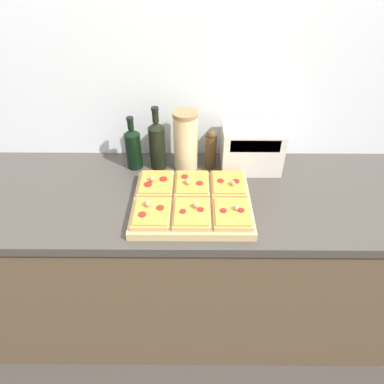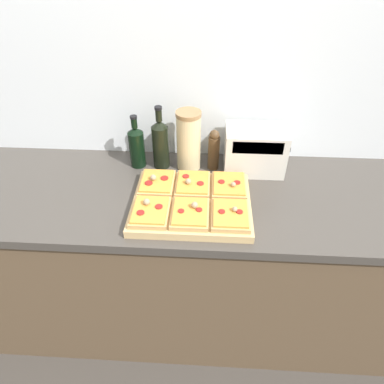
{
  "view_description": "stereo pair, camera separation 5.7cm",
  "coord_description": "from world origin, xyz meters",
  "px_view_note": "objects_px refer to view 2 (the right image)",
  "views": [
    {
      "loc": [
        0.06,
        -0.85,
        1.84
      ],
      "look_at": [
        0.05,
        0.25,
        0.97
      ],
      "focal_mm": 32.0,
      "sensor_mm": 36.0,
      "label": 1
    },
    {
      "loc": [
        0.12,
        -0.85,
        1.84
      ],
      "look_at": [
        0.05,
        0.25,
        0.97
      ],
      "focal_mm": 32.0,
      "sensor_mm": 36.0,
      "label": 2
    }
  ],
  "objects_px": {
    "cutting_board": "(192,204)",
    "grain_jar_tall": "(189,141)",
    "wine_bottle": "(160,143)",
    "pepper_mill": "(214,150)",
    "olive_oil_bottle": "(137,146)",
    "toaster_oven": "(255,150)"
  },
  "relations": [
    {
      "from": "cutting_board",
      "to": "toaster_oven",
      "type": "height_order",
      "value": "toaster_oven"
    },
    {
      "from": "cutting_board",
      "to": "wine_bottle",
      "type": "height_order",
      "value": "wine_bottle"
    },
    {
      "from": "toaster_oven",
      "to": "pepper_mill",
      "type": "bearing_deg",
      "value": 179.74
    },
    {
      "from": "olive_oil_bottle",
      "to": "cutting_board",
      "type": "bearing_deg",
      "value": -47.16
    },
    {
      "from": "wine_bottle",
      "to": "toaster_oven",
      "type": "bearing_deg",
      "value": -0.11
    },
    {
      "from": "olive_oil_bottle",
      "to": "grain_jar_tall",
      "type": "xyz_separation_m",
      "value": [
        0.24,
        0.0,
        0.04
      ]
    },
    {
      "from": "olive_oil_bottle",
      "to": "pepper_mill",
      "type": "relative_size",
      "value": 1.3
    },
    {
      "from": "grain_jar_tall",
      "to": "pepper_mill",
      "type": "bearing_deg",
      "value": 0.0
    },
    {
      "from": "cutting_board",
      "to": "wine_bottle",
      "type": "xyz_separation_m",
      "value": [
        -0.16,
        0.3,
        0.11
      ]
    },
    {
      "from": "pepper_mill",
      "to": "wine_bottle",
      "type": "bearing_deg",
      "value": 180.0
    },
    {
      "from": "toaster_oven",
      "to": "cutting_board",
      "type": "bearing_deg",
      "value": -132.85
    },
    {
      "from": "pepper_mill",
      "to": "toaster_oven",
      "type": "distance_m",
      "value": 0.19
    },
    {
      "from": "olive_oil_bottle",
      "to": "pepper_mill",
      "type": "bearing_deg",
      "value": 0.0
    },
    {
      "from": "wine_bottle",
      "to": "pepper_mill",
      "type": "distance_m",
      "value": 0.25
    },
    {
      "from": "olive_oil_bottle",
      "to": "grain_jar_tall",
      "type": "distance_m",
      "value": 0.25
    },
    {
      "from": "pepper_mill",
      "to": "cutting_board",
      "type": "bearing_deg",
      "value": -106.16
    },
    {
      "from": "grain_jar_tall",
      "to": "cutting_board",
      "type": "bearing_deg",
      "value": -84.02
    },
    {
      "from": "cutting_board",
      "to": "toaster_oven",
      "type": "bearing_deg",
      "value": 47.15
    },
    {
      "from": "grain_jar_tall",
      "to": "pepper_mill",
      "type": "distance_m",
      "value": 0.13
    },
    {
      "from": "wine_bottle",
      "to": "grain_jar_tall",
      "type": "xyz_separation_m",
      "value": [
        0.13,
        0.0,
        0.02
      ]
    },
    {
      "from": "cutting_board",
      "to": "grain_jar_tall",
      "type": "relative_size",
      "value": 1.69
    },
    {
      "from": "pepper_mill",
      "to": "toaster_oven",
      "type": "xyz_separation_m",
      "value": [
        0.19,
        -0.0,
        0.01
      ]
    }
  ]
}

